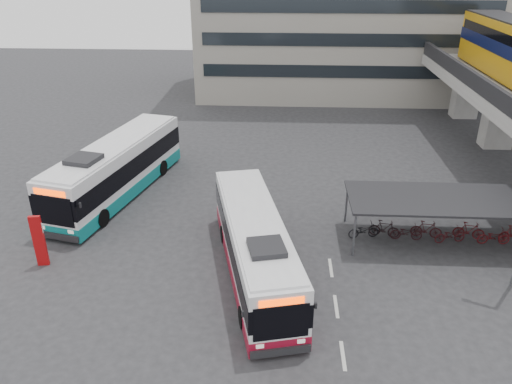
{
  "coord_description": "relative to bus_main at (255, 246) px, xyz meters",
  "views": [
    {
      "loc": [
        -0.08,
        -20.86,
        14.2
      ],
      "look_at": [
        -1.47,
        4.32,
        2.0
      ],
      "focal_mm": 35.0,
      "sensor_mm": 36.0,
      "label": 1
    }
  ],
  "objects": [
    {
      "name": "sign_totem_mid",
      "position": [
        -10.75,
        3.38,
        -0.35
      ],
      "size": [
        0.51,
        0.26,
        2.36
      ],
      "rotation": [
        0.0,
        0.0,
        -0.25
      ],
      "color": "#A0090B",
      "rests_on": "ground"
    },
    {
      "name": "bike_shelter",
      "position": [
        9.72,
        3.72,
        -0.27
      ],
      "size": [
        10.0,
        4.0,
        2.54
      ],
      "color": "#595B60",
      "rests_on": "ground"
    },
    {
      "name": "pedestrian",
      "position": [
        1.42,
        -1.69,
        -0.67
      ],
      "size": [
        0.76,
        0.78,
        1.8
      ],
      "primitive_type": "imported",
      "rotation": [
        0.0,
        0.0,
        0.85
      ],
      "color": "black",
      "rests_on": "ground"
    },
    {
      "name": "bus_teal",
      "position": [
        -9.25,
        8.44,
        0.18
      ],
      "size": [
        5.64,
        13.03,
        3.77
      ],
      "rotation": [
        0.0,
        0.0,
        -0.23
      ],
      "color": "white",
      "rests_on": "ground"
    },
    {
      "name": "sign_totem_north",
      "position": [
        -10.85,
        9.68,
        -0.23
      ],
      "size": [
        0.56,
        0.28,
        2.6
      ],
      "rotation": [
        0.0,
        0.0,
        -0.23
      ],
      "color": "#A0090B",
      "rests_on": "ground"
    },
    {
      "name": "road_markings",
      "position": [
        3.75,
        -2.28,
        -1.57
      ],
      "size": [
        0.15,
        7.6,
        0.01
      ],
      "color": "beige",
      "rests_on": "ground"
    },
    {
      "name": "ground",
      "position": [
        1.25,
        0.72,
        -1.57
      ],
      "size": [
        120.0,
        120.0,
        0.0
      ],
      "primitive_type": "plane",
      "color": "#28282B",
      "rests_on": "ground"
    },
    {
      "name": "sign_totem_south",
      "position": [
        -10.63,
        0.21,
        -0.15
      ],
      "size": [
        0.6,
        0.26,
        2.76
      ],
      "rotation": [
        0.0,
        0.0,
        0.15
      ],
      "color": "#A0090B",
      "rests_on": "ground"
    },
    {
      "name": "bus_main",
      "position": [
        0.0,
        0.0,
        0.0
      ],
      "size": [
        5.03,
        11.74,
        3.39
      ],
      "rotation": [
        0.0,
        0.0,
        0.23
      ],
      "color": "white",
      "rests_on": "ground"
    }
  ]
}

